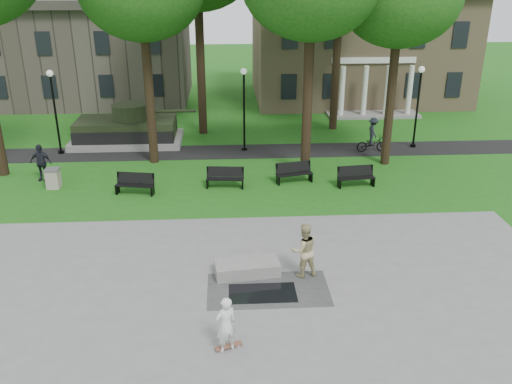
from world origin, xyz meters
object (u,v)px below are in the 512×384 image
concrete_block (247,268)px  friend_watching (304,250)px  skateboarder (226,325)px  park_bench_0 (135,183)px  trash_bin (53,178)px  cyclist (372,138)px

concrete_block → friend_watching: (1.91, -0.21, 0.74)m
concrete_block → skateboarder: bearing=-100.6°
concrete_block → park_bench_0: size_ratio=1.19×
friend_watching → trash_bin: 13.95m
concrete_block → cyclist: size_ratio=1.10×
friend_watching → park_bench_0: bearing=-62.2°
concrete_block → trash_bin: 12.36m
park_bench_0 → cyclist: bearing=34.3°
trash_bin → concrete_block: bearing=-43.6°
cyclist → park_bench_0: size_ratio=1.08×
skateboarder → cyclist: bearing=-144.4°
concrete_block → trash_bin: bearing=136.4°
park_bench_0 → trash_bin: bearing=177.1°
skateboarder → park_bench_0: skateboarder is taller
skateboarder → park_bench_0: size_ratio=0.91×
skateboarder → friend_watching: friend_watching is taller
concrete_block → friend_watching: bearing=-6.3°
concrete_block → park_bench_0: park_bench_0 is taller
trash_bin → friend_watching: bearing=-38.8°
cyclist → park_bench_0: cyclist is taller
skateboarder → trash_bin: 15.00m
skateboarder → friend_watching: (2.67, 3.82, 0.12)m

